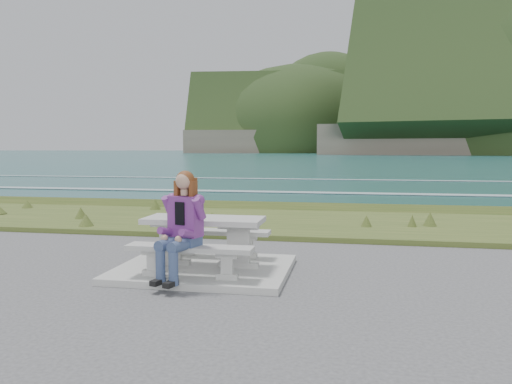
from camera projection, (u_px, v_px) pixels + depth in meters
concrete_slab at (204, 269)px, 7.67m from camera, size 2.60×2.10×0.10m
picnic_table at (204, 228)px, 7.61m from camera, size 1.80×0.75×0.75m
bench_landward at (190, 253)px, 6.95m from camera, size 1.80×0.35×0.45m
bench_seaward at (216, 236)px, 8.32m from camera, size 1.80×0.35×0.45m
grass_verge at (262, 224)px, 12.56m from camera, size 160.00×4.50×0.22m
shore_drop at (278, 210)px, 15.40m from camera, size 160.00×0.80×2.20m
ocean at (316, 205)px, 32.37m from camera, size 1600.00×1600.00×0.09m
seated_woman at (179, 240)px, 6.81m from camera, size 0.61×0.84×1.50m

